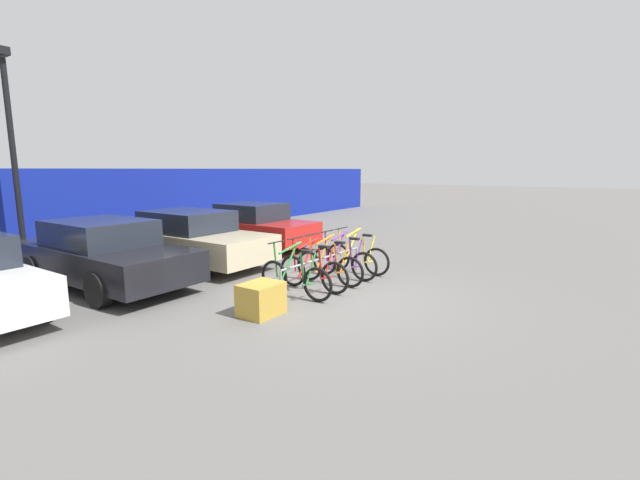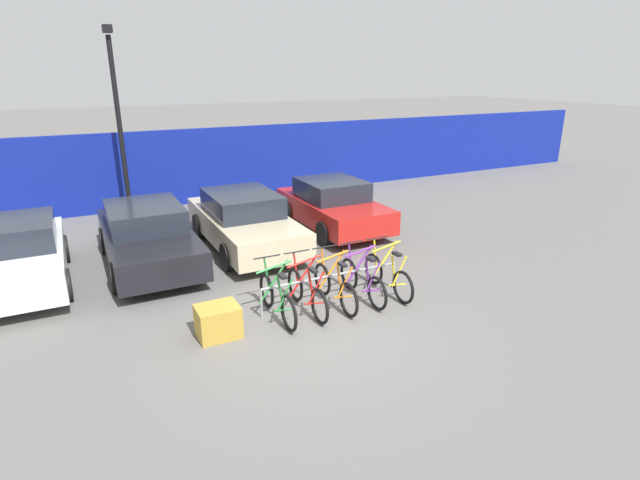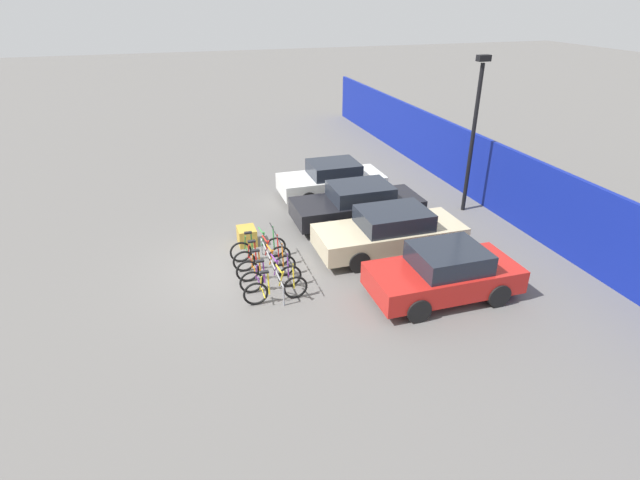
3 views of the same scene
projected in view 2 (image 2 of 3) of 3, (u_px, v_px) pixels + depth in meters
ground_plane at (313, 325)px, 8.85m from camera, size 120.00×120.00×0.00m
hoarding_wall at (187, 167)px, 16.46m from camera, size 36.00×0.16×2.47m
bike_rack at (332, 279)px, 9.57m from camera, size 2.93×0.04×0.57m
bicycle_green at (277, 299)px, 8.97m from camera, size 0.68×1.71×1.05m
bicycle_red at (307, 293)px, 9.22m from camera, size 0.68×1.71×1.05m
bicycle_orange at (335, 287)px, 9.47m from camera, size 0.68×1.71×1.05m
bicycle_purple at (362, 281)px, 9.73m from camera, size 0.68×1.71×1.05m
bicycle_yellow at (388, 276)px, 9.99m from camera, size 0.68×1.71×1.05m
car_white at (15, 255)px, 10.20m from camera, size 1.91×4.02×1.40m
car_black at (147, 236)px, 11.38m from camera, size 1.91×4.44×1.40m
car_beige at (244, 221)px, 12.52m from camera, size 1.91×4.51×1.40m
car_red at (333, 205)px, 13.93m from camera, size 1.91×3.91×1.40m
lamp_post at (118, 115)px, 14.17m from camera, size 0.24×0.44×5.43m
cargo_crate at (218, 321)px, 8.39m from camera, size 0.70×0.56×0.55m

